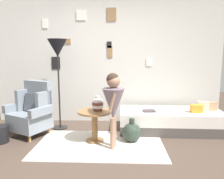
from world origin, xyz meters
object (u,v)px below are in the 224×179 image
at_px(armchair, 33,111).
at_px(floor_lamp, 58,52).
at_px(daybed, 170,121).
at_px(magazine_basket, 0,134).
at_px(vase_striped, 98,105).
at_px(side_table, 95,119).
at_px(book_on_daybed, 149,111).
at_px(demijohn_near, 132,132).
at_px(person_child, 113,101).

relative_size(armchair, floor_lamp, 0.56).
height_order(daybed, magazine_basket, daybed).
distance_m(vase_striped, magazine_basket, 1.69).
relative_size(daybed, side_table, 3.42).
bearing_deg(book_on_daybed, side_table, -154.24).
distance_m(daybed, magazine_basket, 3.02).
bearing_deg(book_on_daybed, vase_striped, -153.90).
relative_size(floor_lamp, demijohn_near, 4.31).
distance_m(side_table, book_on_daybed, 1.06).
bearing_deg(armchair, daybed, 6.30).
xyz_separation_m(daybed, magazine_basket, (-2.94, -0.69, -0.06)).
bearing_deg(person_child, magazine_basket, 175.31).
relative_size(book_on_daybed, demijohn_near, 0.55).
bearing_deg(side_table, demijohn_near, 0.80).
bearing_deg(armchair, side_table, -14.04).
bearing_deg(demijohn_near, floor_lamp, 155.36).
height_order(person_child, magazine_basket, person_child).
height_order(armchair, book_on_daybed, armchair).
bearing_deg(floor_lamp, magazine_basket, -136.58).
height_order(side_table, vase_striped, vase_striped).
relative_size(book_on_daybed, magazine_basket, 0.79).
height_order(daybed, vase_striped, vase_striped).
xyz_separation_m(armchair, floor_lamp, (0.40, 0.35, 1.05)).
distance_m(daybed, book_on_daybed, 0.48).
bearing_deg(floor_lamp, demijohn_near, -24.64).
bearing_deg(magazine_basket, floor_lamp, 43.42).
bearing_deg(person_child, side_table, 139.82).
xyz_separation_m(vase_striped, person_child, (0.27, -0.29, 0.13)).
xyz_separation_m(armchair, demijohn_near, (1.78, -0.28, -0.28)).
distance_m(daybed, side_table, 1.50).
relative_size(side_table, book_on_daybed, 2.54).
distance_m(side_table, magazine_basket, 1.59).
relative_size(person_child, demijohn_near, 2.91).
distance_m(armchair, person_child, 1.61).
xyz_separation_m(daybed, book_on_daybed, (-0.42, -0.11, 0.22)).
height_order(person_child, book_on_daybed, person_child).
bearing_deg(vase_striped, person_child, -47.08).
bearing_deg(demijohn_near, armchair, 171.00).
height_order(side_table, demijohn_near, side_table).
relative_size(floor_lamp, magazine_basket, 6.18).
distance_m(armchair, demijohn_near, 1.82).
relative_size(armchair, book_on_daybed, 4.41).
xyz_separation_m(armchair, magazine_basket, (-0.40, -0.40, -0.30)).
bearing_deg(book_on_daybed, person_child, -131.17).
bearing_deg(vase_striped, side_table, -160.64).
xyz_separation_m(side_table, magazine_basket, (-1.57, -0.11, -0.24)).
relative_size(side_table, magazine_basket, 2.00).
bearing_deg(book_on_daybed, armchair, -175.38).
distance_m(side_table, vase_striped, 0.26).
bearing_deg(demijohn_near, daybed, 36.51).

